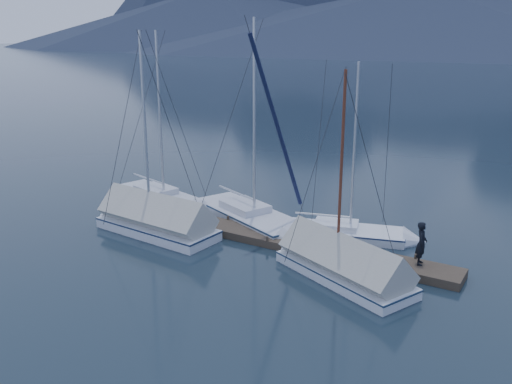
% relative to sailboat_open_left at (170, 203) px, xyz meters
% --- Properties ---
extents(ground, '(1000.00, 1000.00, 0.00)m').
position_rel_sailboat_open_left_xyz_m(ground, '(6.52, -3.76, -0.18)').
color(ground, black).
rests_on(ground, ground).
extents(dock, '(18.00, 1.50, 0.54)m').
position_rel_sailboat_open_left_xyz_m(dock, '(6.52, -1.76, -0.07)').
color(dock, '#382D23').
rests_on(dock, ground).
extents(mooring_posts, '(15.12, 1.52, 0.35)m').
position_rel_sailboat_open_left_xyz_m(mooring_posts, '(6.02, -1.76, 0.17)').
color(mooring_posts, '#382D23').
rests_on(mooring_posts, ground).
extents(sailboat_open_left, '(7.86, 4.00, 10.01)m').
position_rel_sailboat_open_left_xyz_m(sailboat_open_left, '(0.00, 0.00, 0.00)').
color(sailboat_open_left, silver).
rests_on(sailboat_open_left, ground).
extents(sailboat_open_mid, '(8.26, 5.17, 10.59)m').
position_rel_sailboat_open_left_xyz_m(sailboat_open_mid, '(5.90, -0.27, 0.01)').
color(sailboat_open_mid, silver).
rests_on(sailboat_open_mid, ground).
extents(sailboat_open_right, '(6.75, 3.57, 8.59)m').
position_rel_sailboat_open_left_xyz_m(sailboat_open_right, '(10.53, 0.72, -0.02)').
color(sailboat_open_right, white).
rests_on(sailboat_open_right, ground).
extents(sailboat_covered_near, '(6.87, 4.42, 8.60)m').
position_rel_sailboat_open_left_xyz_m(sailboat_covered_near, '(11.06, -3.43, 0.25)').
color(sailboat_covered_near, white).
rests_on(sailboat_covered_near, ground).
extents(sailboat_covered_far, '(7.25, 3.02, 9.97)m').
position_rel_sailboat_open_left_xyz_m(sailboat_covered_far, '(1.71, -3.55, 0.31)').
color(sailboat_covered_far, white).
rests_on(sailboat_covered_far, ground).
extents(person, '(0.53, 0.70, 1.71)m').
position_rel_sailboat_open_left_xyz_m(person, '(13.80, -1.51, 1.02)').
color(person, black).
rests_on(person, dock).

